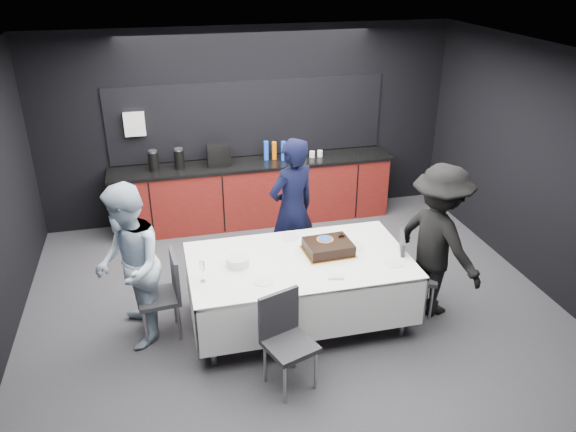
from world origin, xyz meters
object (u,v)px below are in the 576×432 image
at_px(plate_stack, 238,261).
at_px(champagne_flute, 202,267).
at_px(chair_left, 166,289).
at_px(chair_near, 285,334).
at_px(cake_assembly, 328,247).
at_px(person_center, 292,210).
at_px(chair_right, 410,268).
at_px(person_left, 129,267).
at_px(person_right, 438,241).
at_px(party_table, 299,270).

bearing_deg(plate_stack, champagne_flute, -150.53).
height_order(chair_left, chair_near, same).
height_order(cake_assembly, person_center, person_center).
xyz_separation_m(cake_assembly, chair_right, (0.91, -0.14, -0.31)).
relative_size(chair_left, person_left, 0.53).
bearing_deg(person_left, person_right, 80.64).
bearing_deg(champagne_flute, cake_assembly, 10.92).
bearing_deg(person_center, person_right, 116.40).
bearing_deg(plate_stack, party_table, -1.80).
xyz_separation_m(champagne_flute, person_right, (2.54, 0.06, -0.07)).
bearing_deg(cake_assembly, chair_left, 177.77).
bearing_deg(person_right, cake_assembly, 59.17).
relative_size(chair_right, person_left, 0.53).
bearing_deg(champagne_flute, plate_stack, 29.47).
bearing_deg(champagne_flute, party_table, 10.73).
height_order(champagne_flute, chair_left, champagne_flute).
bearing_deg(chair_left, person_right, -5.32).
bearing_deg(chair_near, person_right, 21.72).
height_order(chair_right, person_center, person_center).
relative_size(plate_stack, person_right, 0.13).
height_order(champagne_flute, person_right, person_right).
distance_m(champagne_flute, chair_left, 0.64).
relative_size(chair_near, person_right, 0.53).
xyz_separation_m(party_table, chair_right, (1.25, -0.07, -0.11)).
height_order(chair_right, person_left, person_left).
bearing_deg(person_left, champagne_flute, 61.19).
bearing_deg(person_center, chair_left, 3.99).
bearing_deg(chair_right, plate_stack, 177.18).
height_order(party_table, chair_left, chair_left).
xyz_separation_m(party_table, person_right, (1.51, -0.13, 0.23)).
xyz_separation_m(champagne_flute, chair_near, (0.66, -0.69, -0.40)).
distance_m(person_center, person_left, 2.08).
distance_m(champagne_flute, chair_right, 2.31).
distance_m(party_table, plate_stack, 0.67).
distance_m(plate_stack, chair_left, 0.81).
xyz_separation_m(party_table, cake_assembly, (0.34, 0.07, 0.20)).
bearing_deg(person_right, champagne_flute, 70.34).
xyz_separation_m(party_table, person_center, (0.17, 0.97, 0.25)).
xyz_separation_m(plate_stack, champagne_flute, (-0.38, -0.22, 0.11)).
height_order(chair_near, person_center, person_center).
distance_m(chair_right, person_right, 0.43).
relative_size(cake_assembly, person_left, 0.31).
xyz_separation_m(chair_left, person_left, (-0.33, -0.02, 0.33)).
relative_size(chair_near, person_center, 0.52).
xyz_separation_m(chair_right, person_left, (-2.97, 0.19, 0.33)).
distance_m(cake_assembly, person_center, 0.92).
relative_size(chair_right, chair_near, 1.00).
bearing_deg(party_table, chair_near, -112.41).
bearing_deg(person_left, plate_stack, 80.10).
bearing_deg(person_center, plate_stack, 25.33).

